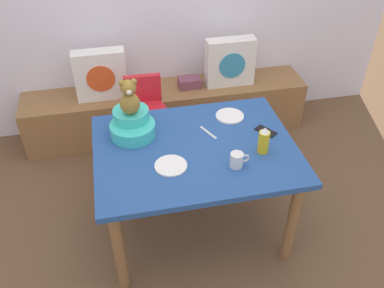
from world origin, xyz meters
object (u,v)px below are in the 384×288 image
object	(u,v)px
pillow_floral_right	(230,62)
dining_table	(195,159)
teddy_bear	(129,98)
dinner_plate_far	(171,166)
highchair	(145,112)
infant_seat_teal	(132,124)
coffee_mug	(237,160)
book_stack	(190,82)
cell_phone	(266,131)
pillow_floral_left	(101,75)
dinner_plate_near	(230,116)
ketchup_bottle	(264,140)

from	to	relation	value
pillow_floral_right	dining_table	bearing A→B (deg)	-115.77
teddy_bear	dinner_plate_far	world-z (taller)	teddy_bear
highchair	infant_seat_teal	distance (m)	0.66
pillow_floral_right	highchair	size ratio (longest dim) A/B	0.56
coffee_mug	pillow_floral_right	bearing A→B (deg)	75.24
book_stack	dinner_plate_far	distance (m)	1.48
book_stack	cell_phone	bearing A→B (deg)	-76.43
pillow_floral_left	dining_table	world-z (taller)	pillow_floral_left
pillow_floral_left	highchair	world-z (taller)	pillow_floral_left
dining_table	dinner_plate_near	distance (m)	0.44
dining_table	ketchup_bottle	bearing A→B (deg)	-17.67
book_stack	dinner_plate_far	bearing A→B (deg)	-106.12
pillow_floral_left	infant_seat_teal	distance (m)	1.01
dining_table	ketchup_bottle	size ratio (longest dim) A/B	7.00
dinner_plate_near	dinner_plate_far	distance (m)	0.67
highchair	ketchup_bottle	world-z (taller)	ketchup_bottle
dining_table	cell_phone	xyz separation A→B (m)	(0.50, 0.07, 0.10)
dining_table	book_stack	bearing A→B (deg)	80.02
pillow_floral_left	dinner_plate_far	bearing A→B (deg)	-74.54
pillow_floral_right	cell_phone	bearing A→B (deg)	-94.32
pillow_floral_left	book_stack	bearing A→B (deg)	1.53
dining_table	teddy_bear	xyz separation A→B (m)	(-0.38, 0.24, 0.38)
teddy_bear	dinner_plate_near	world-z (taller)	teddy_bear
pillow_floral_left	highchair	size ratio (longest dim) A/B	0.56
book_stack	cell_phone	world-z (taller)	cell_phone
cell_phone	dining_table	bearing A→B (deg)	153.26
infant_seat_teal	coffee_mug	size ratio (longest dim) A/B	2.75
pillow_floral_right	coffee_mug	xyz separation A→B (m)	(-0.38, -1.46, 0.11)
dining_table	dinner_plate_near	size ratio (longest dim) A/B	6.48
book_stack	infant_seat_teal	size ratio (longest dim) A/B	0.61
coffee_mug	dinner_plate_near	xyz separation A→B (m)	(0.11, 0.52, -0.04)
teddy_bear	dinner_plate_far	distance (m)	0.51
pillow_floral_right	infant_seat_teal	bearing A→B (deg)	-134.41
book_stack	coffee_mug	distance (m)	1.50
book_stack	cell_phone	distance (m)	1.23
pillow_floral_right	coffee_mug	bearing A→B (deg)	-104.76
pillow_floral_right	book_stack	distance (m)	0.41
dining_table	teddy_bear	bearing A→B (deg)	148.04
infant_seat_teal	highchair	bearing A→B (deg)	76.67
infant_seat_teal	dinner_plate_far	size ratio (longest dim) A/B	1.65
infant_seat_teal	teddy_bear	bearing A→B (deg)	-90.00
book_stack	dining_table	distance (m)	1.27
pillow_floral_right	dinner_plate_near	bearing A→B (deg)	-106.48
dinner_plate_near	dinner_plate_far	xyz separation A→B (m)	(-0.50, -0.45, 0.00)
pillow_floral_left	dining_table	size ratio (longest dim) A/B	0.34
book_stack	coffee_mug	size ratio (longest dim) A/B	1.67
pillow_floral_right	pillow_floral_left	bearing A→B (deg)	180.00
teddy_bear	cell_phone	world-z (taller)	teddy_bear
ketchup_bottle	coffee_mug	xyz separation A→B (m)	(-0.20, -0.10, -0.04)
highchair	infant_seat_teal	bearing A→B (deg)	-103.33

